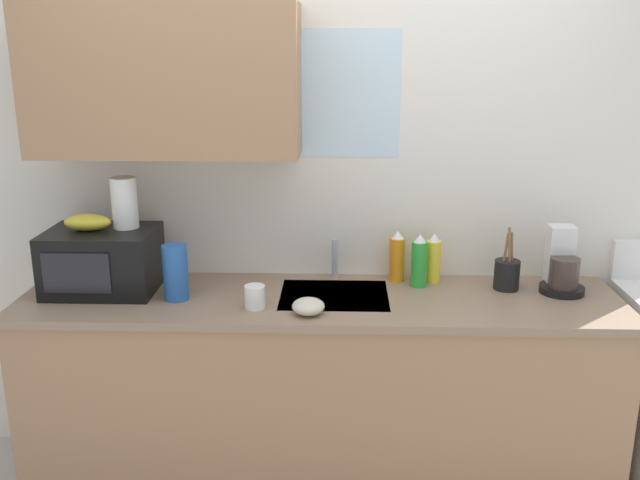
% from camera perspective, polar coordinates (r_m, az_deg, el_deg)
% --- Properties ---
extents(kitchen_wall_assembly, '(3.32, 0.42, 2.50)m').
position_cam_1_polar(kitchen_wall_assembly, '(3.13, -2.32, 5.38)').
color(kitchen_wall_assembly, silver).
rests_on(kitchen_wall_assembly, ground).
extents(counter_unit, '(2.55, 0.63, 0.90)m').
position_cam_1_polar(counter_unit, '(3.14, 0.02, -12.25)').
color(counter_unit, '#9E7551').
rests_on(counter_unit, ground).
extents(sink_faucet, '(0.03, 0.03, 0.19)m').
position_cam_1_polar(sink_faucet, '(3.15, 1.24, -1.56)').
color(sink_faucet, '#B2B5BA').
rests_on(sink_faucet, counter_unit).
extents(microwave, '(0.46, 0.35, 0.27)m').
position_cam_1_polar(microwave, '(3.13, -17.51, -1.63)').
color(microwave, black).
rests_on(microwave, counter_unit).
extents(banana_bunch, '(0.20, 0.11, 0.07)m').
position_cam_1_polar(banana_bunch, '(3.10, -18.63, 1.40)').
color(banana_bunch, gold).
rests_on(banana_bunch, microwave).
extents(paper_towel_roll, '(0.11, 0.11, 0.22)m').
position_cam_1_polar(paper_towel_roll, '(3.08, -15.81, 2.98)').
color(paper_towel_roll, white).
rests_on(paper_towel_roll, microwave).
extents(coffee_maker, '(0.19, 0.21, 0.28)m').
position_cam_1_polar(coffee_maker, '(3.17, 19.30, -2.16)').
color(coffee_maker, black).
rests_on(coffee_maker, counter_unit).
extents(dish_soap_bottle_orange, '(0.07, 0.07, 0.23)m').
position_cam_1_polar(dish_soap_bottle_orange, '(3.13, 6.36, -1.42)').
color(dish_soap_bottle_orange, orange).
rests_on(dish_soap_bottle_orange, counter_unit).
extents(dish_soap_bottle_green, '(0.07, 0.07, 0.24)m').
position_cam_1_polar(dish_soap_bottle_green, '(3.07, 8.17, -1.80)').
color(dish_soap_bottle_green, green).
rests_on(dish_soap_bottle_green, counter_unit).
extents(dish_soap_bottle_yellow, '(0.07, 0.07, 0.23)m').
position_cam_1_polar(dish_soap_bottle_yellow, '(3.13, 9.33, -1.59)').
color(dish_soap_bottle_yellow, yellow).
rests_on(dish_soap_bottle_yellow, counter_unit).
extents(cereal_canister, '(0.10, 0.10, 0.24)m').
position_cam_1_polar(cereal_canister, '(2.95, -11.83, -2.63)').
color(cereal_canister, '#2659A5').
rests_on(cereal_canister, counter_unit).
extents(mug_white, '(0.08, 0.08, 0.09)m').
position_cam_1_polar(mug_white, '(2.82, -5.39, -4.69)').
color(mug_white, white).
rests_on(mug_white, counter_unit).
extents(utensil_crock, '(0.11, 0.11, 0.29)m').
position_cam_1_polar(utensil_crock, '(3.12, 15.15, -2.70)').
color(utensil_crock, black).
rests_on(utensil_crock, counter_unit).
extents(small_bowl, '(0.13, 0.13, 0.06)m').
position_cam_1_polar(small_bowl, '(2.76, -0.97, -5.49)').
color(small_bowl, beige).
rests_on(small_bowl, counter_unit).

